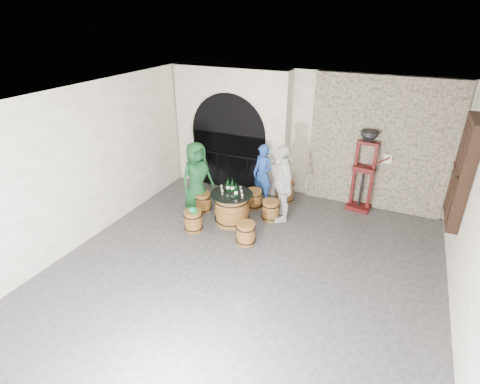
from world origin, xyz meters
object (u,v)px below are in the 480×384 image
at_px(person_green, 197,177).
at_px(barrel_stool_far, 254,199).
at_px(barrel_stool_right, 270,210).
at_px(wine_bottle_center, 236,191).
at_px(barrel_table, 232,208).
at_px(barrel_stool_near_left, 193,221).
at_px(barrel_stool_near_right, 246,233).
at_px(wine_bottle_right, 232,186).
at_px(person_white, 282,183).
at_px(wine_bottle_left, 228,186).
at_px(person_blue, 263,174).
at_px(side_barrel, 285,191).
at_px(barrel_stool_left, 203,202).
at_px(corking_press, 365,165).

bearing_deg(person_green, barrel_stool_far, -38.52).
height_order(barrel_stool_right, wine_bottle_center, wine_bottle_center).
relative_size(person_green, wine_bottle_center, 5.29).
xyz_separation_m(barrel_table, barrel_stool_near_left, (-0.64, -0.66, -0.13)).
xyz_separation_m(barrel_stool_near_right, wine_bottle_right, (-0.66, 0.75, 0.64)).
relative_size(barrel_table, barrel_stool_far, 2.01).
relative_size(barrel_stool_near_right, wine_bottle_right, 1.47).
height_order(barrel_stool_near_right, person_green, person_green).
relative_size(barrel_stool_right, person_white, 0.26).
distance_m(person_green, wine_bottle_left, 0.93).
distance_m(barrel_stool_near_left, person_blue, 2.18).
bearing_deg(wine_bottle_center, person_blue, 85.40).
bearing_deg(wine_bottle_left, wine_bottle_center, -31.87).
bearing_deg(barrel_table, person_blue, 78.36).
xyz_separation_m(barrel_stool_near_left, person_green, (-0.40, 0.91, 0.62)).
relative_size(barrel_stool_near_right, side_barrel, 0.75).
relative_size(barrel_stool_far, person_green, 0.28).
height_order(barrel_table, person_white, person_white).
bearing_deg(barrel_stool_right, wine_bottle_left, -154.47).
xyz_separation_m(person_white, wine_bottle_center, (-0.82, -0.74, -0.04)).
bearing_deg(wine_bottle_right, person_white, 28.98).
height_order(person_green, person_white, person_white).
distance_m(barrel_stool_left, barrel_stool_near_left, 0.91).
height_order(barrel_stool_near_left, person_green, person_green).
distance_m(person_blue, corking_press, 2.44).
height_order(barrel_stool_right, person_green, person_green).
bearing_deg(side_barrel, corking_press, 12.47).
xyz_separation_m(barrel_stool_far, side_barrel, (0.60, 0.61, 0.08)).
height_order(wine_bottle_left, wine_bottle_center, same).
distance_m(person_white, wine_bottle_left, 1.24).
distance_m(barrel_stool_left, person_white, 2.03).
bearing_deg(wine_bottle_center, person_white, 42.04).
xyz_separation_m(barrel_stool_left, wine_bottle_center, (1.04, -0.31, 0.64)).
distance_m(barrel_table, person_green, 1.18).
distance_m(barrel_stool_far, wine_bottle_right, 1.04).
height_order(barrel_stool_left, barrel_stool_right, same).
distance_m(barrel_stool_far, corking_press, 2.75).
bearing_deg(person_white, wine_bottle_left, -96.58).
bearing_deg(barrel_stool_left, barrel_stool_near_right, -29.70).
bearing_deg(barrel_table, barrel_stool_right, 33.79).
relative_size(person_green, side_barrel, 2.72).
height_order(barrel_stool_right, wine_bottle_left, wine_bottle_left).
bearing_deg(side_barrel, barrel_stool_left, -142.41).
height_order(barrel_stool_right, side_barrel, side_barrel).
bearing_deg(corking_press, wine_bottle_left, -138.89).
height_order(person_green, wine_bottle_center, person_green).
height_order(barrel_stool_left, side_barrel, side_barrel).
height_order(barrel_stool_far, wine_bottle_center, wine_bottle_center).
distance_m(person_blue, person_white, 0.95).
bearing_deg(person_blue, person_white, -21.51).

